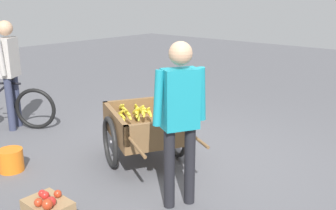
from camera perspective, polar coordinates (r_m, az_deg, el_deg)
The scene contains 7 objects.
ground_plane at distance 5.02m, azimuth 2.32°, elevation -8.28°, with size 24.00×24.00×0.00m, color #56565B.
fruit_cart at distance 4.88m, azimuth -3.53°, elevation -3.47°, with size 1.81×1.44×0.72m.
vendor_person at distance 3.68m, azimuth 1.79°, elevation -0.86°, with size 0.33×0.51×1.66m.
bicycle at distance 6.65m, azimuth -22.94°, elevation -0.22°, with size 1.38×1.02×0.85m.
cyclist_person at distance 6.44m, azimuth -22.38°, elevation 5.49°, with size 0.36×0.47×1.69m.
plastic_bucket at distance 5.08m, azimuth -22.14°, elevation -7.54°, with size 0.29×0.29×0.27m, color orange.
apple_crate at distance 3.90m, azimuth -17.22°, elevation -14.63°, with size 0.44×0.32×0.32m.
Camera 1 is at (-2.86, 3.57, 2.06)m, focal length 41.36 mm.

